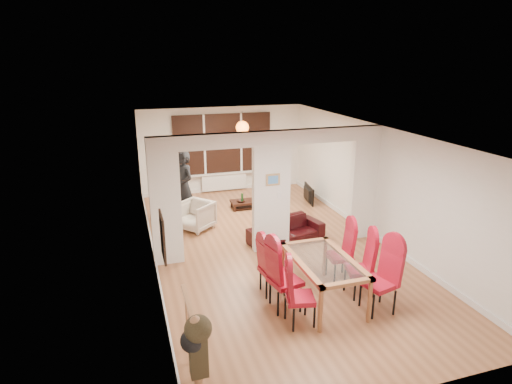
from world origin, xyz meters
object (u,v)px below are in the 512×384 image
dining_chair_la (300,293)px  dining_chair_rc (340,253)px  armchair (195,215)px  dining_chair_lb (286,276)px  sofa (286,230)px  dining_chair_ra (379,278)px  television (306,194)px  person (184,186)px  dining_chair_lc (273,266)px  dining_chair_rb (360,266)px  coffee_table (248,204)px  bottle (242,197)px  dining_table (323,280)px  bowl (241,201)px

dining_chair_la → dining_chair_rc: 1.67m
armchair → dining_chair_rc: bearing=-6.7°
dining_chair_lb → sofa: dining_chair_lb is taller
dining_chair_ra → television: 5.56m
dining_chair_lb → dining_chair_rc: size_ratio=1.09×
dining_chair_lb → television: size_ratio=1.36×
dining_chair_la → television: dining_chair_la is taller
sofa → person: 2.90m
dining_chair_lc → dining_chair_rb: size_ratio=0.95×
dining_chair_lc → coffee_table: size_ratio=1.11×
dining_chair_la → television: (2.48, 5.38, -0.29)m
dining_chair_la → dining_chair_rb: size_ratio=0.97×
coffee_table → bottle: bottle is taller
dining_table → dining_chair_lc: bearing=145.6°
dining_chair_lc → armchair: dining_chair_lc is taller
armchair → dining_chair_lb: bearing=-28.1°
dining_chair_rc → television: 4.47m
dining_table → person: (-1.68, 4.54, 0.51)m
dining_table → armchair: (-1.53, 3.85, -0.05)m
television → dining_chair_rb: bearing=174.9°
dining_chair_lb → sofa: 2.77m
dining_chair_lb → person: person is taller
dining_table → bowl: bearing=91.2°
dining_chair_la → coffee_table: dining_chair_la is taller
dining_chair_la → dining_chair_lb: 0.49m
dining_table → armchair: bearing=111.7°
dining_chair_lb → armchair: dining_chair_lb is taller
coffee_table → bowl: (-0.22, -0.07, 0.13)m
dining_chair_lc → armchair: (-0.80, 3.35, -0.17)m
dining_chair_lc → television: bearing=53.6°
dining_chair_rc → bottle: size_ratio=4.27×
dining_chair_la → armchair: dining_chair_la is taller
dining_table → dining_chair_ra: bearing=-36.8°
dining_table → television: dining_table is taller
dining_table → person: 4.87m
bowl → sofa: bearing=-79.6°
dining_table → sofa: 2.57m
dining_chair_ra → bottle: dining_chair_ra is taller
dining_chair_la → dining_chair_lb: dining_chair_lb is taller
television → bowl: (-1.95, -0.03, -0.01)m
coffee_table → dining_chair_ra: bearing=-83.6°
armchair → person: size_ratio=0.42×
person → television: (3.52, 0.35, -0.65)m
dining_table → dining_chair_rb: size_ratio=1.53×
dining_table → dining_chair_ra: size_ratio=1.42×
dining_chair_ra → dining_chair_rb: bearing=77.5°
dining_chair_ra → coffee_table: dining_chair_ra is taller
dining_chair_ra → television: dining_chair_ra is taller
dining_chair_la → bowl: bearing=97.7°
television → coffee_table: bearing=96.6°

